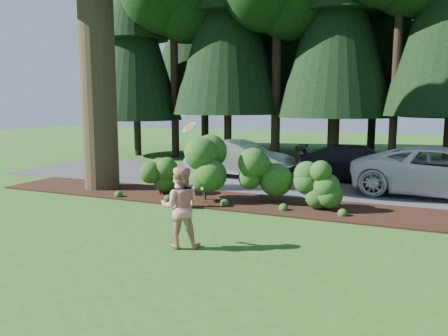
% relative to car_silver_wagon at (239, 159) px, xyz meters
% --- Properties ---
extents(ground, '(80.00, 80.00, 0.00)m').
position_rel_car_silver_wagon_xyz_m(ground, '(0.86, -7.74, -0.80)').
color(ground, '#255317').
rests_on(ground, ground).
extents(mulch_bed, '(16.00, 2.50, 0.05)m').
position_rel_car_silver_wagon_xyz_m(mulch_bed, '(0.86, -4.49, -0.77)').
color(mulch_bed, black).
rests_on(mulch_bed, ground).
extents(driveway, '(22.00, 6.00, 0.03)m').
position_rel_car_silver_wagon_xyz_m(driveway, '(0.86, -0.24, -0.78)').
color(driveway, '#38383A').
rests_on(driveway, ground).
extents(shrub_row, '(6.53, 1.60, 1.61)m').
position_rel_car_silver_wagon_xyz_m(shrub_row, '(1.63, -4.60, 0.01)').
color(shrub_row, '#163D12').
rests_on(shrub_row, ground).
extents(lily_cluster, '(0.69, 0.09, 0.57)m').
position_rel_car_silver_wagon_xyz_m(lily_cluster, '(0.56, -5.34, -0.30)').
color(lily_cluster, '#163D12').
rests_on(lily_cluster, ground).
extents(car_silver_wagon, '(4.84, 2.19, 1.54)m').
position_rel_car_silver_wagon_xyz_m(car_silver_wagon, '(0.00, 0.00, 0.00)').
color(car_silver_wagon, silver).
rests_on(car_silver_wagon, driveway).
extents(car_white_suv, '(6.22, 3.43, 1.65)m').
position_rel_car_silver_wagon_xyz_m(car_white_suv, '(7.79, -1.10, 0.05)').
color(car_white_suv, silver).
rests_on(car_white_suv, driveway).
extents(car_dark_suv, '(5.16, 2.56, 1.44)m').
position_rel_car_silver_wagon_xyz_m(car_dark_suv, '(4.82, 0.92, -0.05)').
color(car_dark_suv, black).
rests_on(car_dark_suv, driveway).
extents(child, '(0.53, 0.44, 1.24)m').
position_rel_car_silver_wagon_xyz_m(child, '(0.33, -5.94, -0.18)').
color(child, white).
rests_on(child, ground).
extents(adult, '(1.05, 0.94, 1.78)m').
position_rel_car_silver_wagon_xyz_m(adult, '(2.15, -9.08, 0.09)').
color(adult, red).
rests_on(adult, ground).
extents(frisbee, '(0.56, 0.43, 0.45)m').
position_rel_car_silver_wagon_xyz_m(frisbee, '(0.54, -5.56, 1.60)').
color(frisbee, teal).
rests_on(frisbee, ground).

